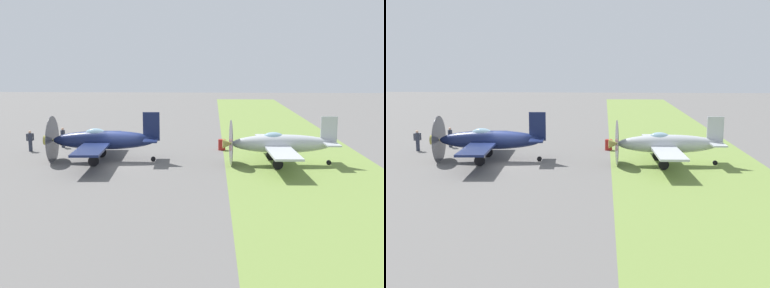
# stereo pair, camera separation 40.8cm
# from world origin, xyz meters

# --- Properties ---
(ground_plane) EXTENTS (160.00, 160.00, 0.00)m
(ground_plane) POSITION_xyz_m (0.00, 0.00, 0.00)
(ground_plane) COLOR #605E5B
(grass_verge) EXTENTS (120.00, 11.00, 0.01)m
(grass_verge) POSITION_xyz_m (0.00, -12.91, 0.00)
(grass_verge) COLOR olive
(grass_verge) RESTS_ON ground
(airplane_lead) EXTENTS (10.79, 8.54, 3.84)m
(airplane_lead) POSITION_xyz_m (1.16, 1.63, 1.61)
(airplane_lead) COLOR #141E47
(airplane_lead) RESTS_ON ground
(airplane_wingman) EXTENTS (10.25, 8.14, 3.66)m
(airplane_wingman) POSITION_xyz_m (0.58, -11.32, 1.53)
(airplane_wingman) COLOR #B2B7BC
(airplane_wingman) RESTS_ON ground
(ground_crew_chief) EXTENTS (0.62, 0.38, 1.73)m
(ground_crew_chief) POSITION_xyz_m (6.78, 6.38, 0.91)
(ground_crew_chief) COLOR #2D3342
(ground_crew_chief) RESTS_ON ground
(ground_crew_mechanic) EXTENTS (0.40, 0.54, 1.73)m
(ground_crew_mechanic) POSITION_xyz_m (4.92, 8.52, 0.91)
(ground_crew_mechanic) COLOR #2D3342
(ground_crew_mechanic) RESTS_ON ground
(fuel_drum) EXTENTS (0.60, 0.60, 0.90)m
(fuel_drum) POSITION_xyz_m (6.14, -7.30, 0.45)
(fuel_drum) COLOR maroon
(fuel_drum) RESTS_ON ground
(supply_crate) EXTENTS (1.17, 1.17, 0.64)m
(supply_crate) POSITION_xyz_m (8.41, 6.74, 0.32)
(supply_crate) COLOR olive
(supply_crate) RESTS_ON ground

